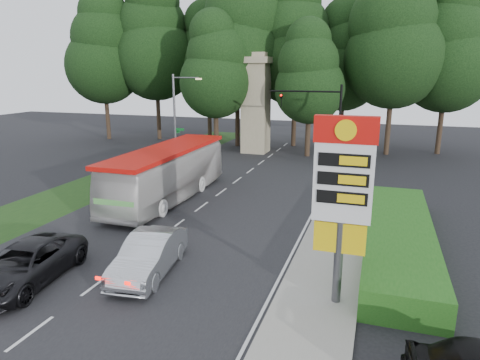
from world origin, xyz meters
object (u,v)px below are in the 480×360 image
(gas_station_pylon, at_px, (343,187))
(traffic_signal_mast, at_px, (324,115))
(transit_bus, at_px, (168,174))
(suv_charcoal, at_px, (25,264))
(streetlight_signs, at_px, (177,115))
(sedan_silver, at_px, (149,255))
(monument, at_px, (256,103))

(gas_station_pylon, relative_size, traffic_signal_mast, 0.95)
(transit_bus, relative_size, suv_charcoal, 2.19)
(streetlight_signs, bearing_deg, transit_bus, -67.21)
(traffic_signal_mast, height_order, sedan_silver, traffic_signal_mast)
(streetlight_signs, bearing_deg, suv_charcoal, -79.35)
(sedan_silver, bearing_deg, streetlight_signs, 105.74)
(monument, relative_size, transit_bus, 0.81)
(traffic_signal_mast, height_order, transit_bus, traffic_signal_mast)
(traffic_signal_mast, distance_m, sedan_silver, 22.68)
(traffic_signal_mast, bearing_deg, suv_charcoal, -109.28)
(gas_station_pylon, height_order, monument, monument)
(sedan_silver, bearing_deg, gas_station_pylon, -7.62)
(gas_station_pylon, height_order, suv_charcoal, gas_station_pylon)
(transit_bus, bearing_deg, traffic_signal_mast, 55.52)
(transit_bus, bearing_deg, monument, 87.94)
(traffic_signal_mast, xyz_separation_m, transit_bus, (-8.41, -12.13, -2.95))
(transit_bus, height_order, suv_charcoal, transit_bus)
(gas_station_pylon, xyz_separation_m, suv_charcoal, (-12.00, -2.24, -3.66))
(transit_bus, height_order, sedan_silver, transit_bus)
(monument, xyz_separation_m, suv_charcoal, (-0.80, -30.25, -4.32))
(traffic_signal_mast, relative_size, streetlight_signs, 0.90)
(traffic_signal_mast, bearing_deg, streetlight_signs, -171.08)
(traffic_signal_mast, distance_m, transit_bus, 15.05)
(transit_bus, bearing_deg, gas_station_pylon, -39.38)
(gas_station_pylon, xyz_separation_m, traffic_signal_mast, (-3.52, 22.00, 0.22))
(streetlight_signs, xyz_separation_m, transit_bus, (4.26, -10.14, -2.72))
(sedan_silver, xyz_separation_m, suv_charcoal, (-4.30, -2.29, -0.05))
(monument, xyz_separation_m, transit_bus, (-0.73, -18.13, -3.38))
(sedan_silver, bearing_deg, suv_charcoal, -159.26)
(transit_bus, relative_size, sedan_silver, 2.44)
(streetlight_signs, bearing_deg, traffic_signal_mast, 8.92)
(traffic_signal_mast, relative_size, transit_bus, 0.58)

